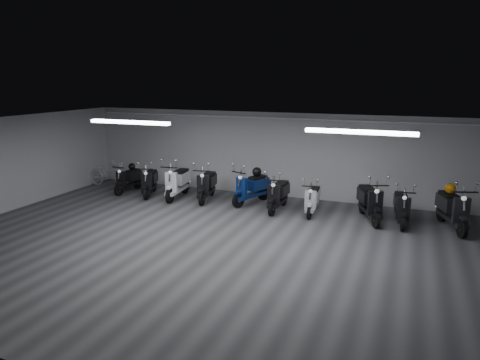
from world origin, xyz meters
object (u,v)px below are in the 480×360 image
at_px(scooter_1, 149,177).
at_px(scooter_6, 313,195).
at_px(scooter_2, 177,177).
at_px(scooter_7, 370,196).
at_px(scooter_8, 402,202).
at_px(scooter_0, 128,175).
at_px(helmet_2, 450,188).
at_px(scooter_9, 453,203).
at_px(bicycle, 109,171).
at_px(scooter_3, 207,180).
at_px(helmet_0, 132,166).
at_px(helmet_1, 257,172).
at_px(scooter_5, 278,189).
at_px(scooter_4, 252,183).

bearing_deg(scooter_1, scooter_6, -20.74).
xyz_separation_m(scooter_1, scooter_2, (1.05, 0.05, 0.08)).
bearing_deg(scooter_7, scooter_8, -24.89).
distance_m(scooter_0, helmet_2, 10.12).
xyz_separation_m(scooter_2, scooter_9, (8.23, -0.08, 0.01)).
relative_size(scooter_7, bicycle, 1.04).
bearing_deg(scooter_3, scooter_8, -13.01).
relative_size(bicycle, helmet_0, 7.60).
relative_size(scooter_7, helmet_1, 6.52).
bearing_deg(helmet_1, scooter_8, -8.31).
relative_size(scooter_8, helmet_1, 5.86).
xyz_separation_m(scooter_0, scooter_1, (0.93, -0.10, 0.03)).
bearing_deg(helmet_0, scooter_6, -3.48).
xyz_separation_m(scooter_6, helmet_2, (3.60, 0.29, 0.45)).
xyz_separation_m(scooter_0, scooter_5, (5.48, -0.19, 0.05)).
height_order(scooter_7, scooter_9, scooter_9).
bearing_deg(scooter_9, scooter_4, 158.25).
height_order(scooter_0, helmet_1, scooter_0).
xyz_separation_m(scooter_8, helmet_0, (-8.94, 0.42, 0.23)).
relative_size(scooter_2, scooter_8, 1.12).
bearing_deg(helmet_0, scooter_3, -3.40).
bearing_deg(helmet_1, scooter_4, -110.92).
xyz_separation_m(scooter_9, helmet_0, (-10.19, 0.37, 0.14)).
xyz_separation_m(scooter_2, helmet_0, (-1.96, 0.28, 0.15)).
bearing_deg(scooter_9, scooter_0, 160.92).
bearing_deg(scooter_9, bicycle, 159.14).
xyz_separation_m(scooter_3, bicycle, (-4.09, 0.32, -0.09)).
bearing_deg(helmet_2, scooter_7, -172.38).
distance_m(scooter_2, scooter_5, 3.51).
height_order(scooter_4, bicycle, scooter_4).
xyz_separation_m(scooter_1, bicycle, (-2.02, 0.47, -0.04)).
relative_size(scooter_8, scooter_9, 0.88).
bearing_deg(scooter_6, scooter_9, -3.11).
xyz_separation_m(scooter_8, scooter_9, (1.25, 0.06, 0.09)).
bearing_deg(scooter_2, helmet_1, 4.48).
relative_size(scooter_4, scooter_8, 1.07).
height_order(scooter_7, bicycle, scooter_7).
bearing_deg(helmet_1, scooter_7, -9.52).
relative_size(scooter_0, scooter_1, 0.95).
bearing_deg(scooter_9, helmet_2, 90.00).
distance_m(scooter_1, scooter_9, 9.27).
xyz_separation_m(scooter_6, bicycle, (-7.60, 0.53, 0.01)).
relative_size(helmet_1, helmet_2, 1.05).
bearing_deg(scooter_2, scooter_0, 171.96).
distance_m(scooter_4, scooter_9, 5.73).
relative_size(scooter_3, scooter_4, 1.00).
bearing_deg(scooter_2, helmet_2, -5.20).
distance_m(scooter_1, scooter_6, 5.58).
distance_m(scooter_0, scooter_2, 1.97).
bearing_deg(scooter_4, helmet_2, 20.03).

